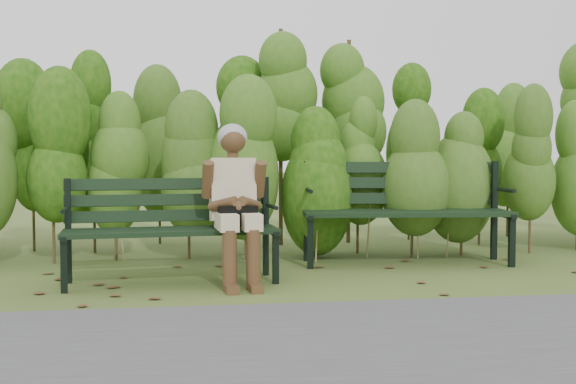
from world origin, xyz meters
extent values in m
plane|color=#455626|center=(0.00, 0.00, 0.00)|extent=(80.00, 80.00, 0.00)
cube|color=#474749|center=(0.00, -2.20, 0.01)|extent=(60.00, 2.50, 0.01)
cylinder|color=#47381E|center=(-2.14, 1.30, 0.40)|extent=(0.03, 0.03, 0.80)
ellipsoid|color=#376921|center=(-2.14, 1.30, 1.04)|extent=(0.64, 0.64, 1.44)
cylinder|color=#47381E|center=(-1.53, 1.30, 0.40)|extent=(0.03, 0.03, 0.80)
ellipsoid|color=#376921|center=(-1.53, 1.30, 1.04)|extent=(0.64, 0.64, 1.44)
cylinder|color=#47381E|center=(-0.92, 1.30, 0.40)|extent=(0.03, 0.03, 0.80)
ellipsoid|color=#376921|center=(-0.92, 1.30, 1.04)|extent=(0.64, 0.64, 1.44)
cylinder|color=#47381E|center=(-0.31, 1.30, 0.40)|extent=(0.03, 0.03, 0.80)
ellipsoid|color=#376921|center=(-0.31, 1.30, 1.04)|extent=(0.64, 0.64, 1.44)
cylinder|color=#47381E|center=(0.31, 1.30, 0.40)|extent=(0.03, 0.03, 0.80)
ellipsoid|color=#376921|center=(0.31, 1.30, 1.04)|extent=(0.64, 0.64, 1.44)
cylinder|color=#47381E|center=(0.92, 1.30, 0.40)|extent=(0.03, 0.03, 0.80)
ellipsoid|color=#376921|center=(0.92, 1.30, 1.04)|extent=(0.64, 0.64, 1.44)
cylinder|color=#47381E|center=(1.53, 1.30, 0.40)|extent=(0.03, 0.03, 0.80)
ellipsoid|color=#376921|center=(1.53, 1.30, 1.04)|extent=(0.64, 0.64, 1.44)
cylinder|color=#47381E|center=(2.14, 1.30, 0.40)|extent=(0.03, 0.03, 0.80)
ellipsoid|color=#376921|center=(2.14, 1.30, 1.04)|extent=(0.64, 0.64, 1.44)
cylinder|color=#47381E|center=(2.75, 1.30, 0.40)|extent=(0.03, 0.03, 0.80)
ellipsoid|color=#376921|center=(2.75, 1.30, 1.04)|extent=(0.64, 0.64, 1.44)
cylinder|color=#47381E|center=(3.36, 1.30, 0.40)|extent=(0.03, 0.03, 0.80)
ellipsoid|color=#376921|center=(3.36, 1.30, 1.04)|extent=(0.64, 0.64, 1.44)
cylinder|color=#47381E|center=(-2.69, 2.30, 0.55)|extent=(0.04, 0.04, 1.10)
ellipsoid|color=#184A0B|center=(-2.69, 2.30, 1.43)|extent=(0.70, 0.70, 1.98)
cylinder|color=#47381E|center=(-1.92, 2.30, 0.55)|extent=(0.04, 0.04, 1.10)
ellipsoid|color=#184A0B|center=(-1.92, 2.30, 1.43)|extent=(0.70, 0.70, 1.98)
cylinder|color=#47381E|center=(-1.15, 2.30, 0.55)|extent=(0.04, 0.04, 1.10)
ellipsoid|color=#184A0B|center=(-1.15, 2.30, 1.43)|extent=(0.70, 0.70, 1.98)
cylinder|color=#47381E|center=(-0.38, 2.30, 0.55)|extent=(0.04, 0.04, 1.10)
ellipsoid|color=#184A0B|center=(-0.38, 2.30, 1.43)|extent=(0.70, 0.70, 1.98)
cylinder|color=#47381E|center=(0.38, 2.30, 0.55)|extent=(0.04, 0.04, 1.10)
ellipsoid|color=#184A0B|center=(0.38, 2.30, 1.43)|extent=(0.70, 0.70, 1.98)
cylinder|color=#47381E|center=(1.15, 2.30, 0.55)|extent=(0.04, 0.04, 1.10)
ellipsoid|color=#184A0B|center=(1.15, 2.30, 1.43)|extent=(0.70, 0.70, 1.98)
cylinder|color=#47381E|center=(1.92, 2.30, 0.55)|extent=(0.04, 0.04, 1.10)
ellipsoid|color=#184A0B|center=(1.92, 2.30, 1.43)|extent=(0.70, 0.70, 1.98)
cylinder|color=#47381E|center=(2.69, 2.30, 0.55)|extent=(0.04, 0.04, 1.10)
ellipsoid|color=#184A0B|center=(2.69, 2.30, 1.43)|extent=(0.70, 0.70, 1.98)
cylinder|color=#47381E|center=(3.46, 2.30, 0.55)|extent=(0.04, 0.04, 1.10)
ellipsoid|color=#184A0B|center=(3.46, 2.30, 1.43)|extent=(0.70, 0.70, 1.98)
cube|color=brown|center=(-0.62, -0.79, 0.00)|extent=(0.08, 0.10, 0.01)
cube|color=brown|center=(0.79, -0.03, 0.00)|extent=(0.11, 0.10, 0.01)
cube|color=brown|center=(2.64, 0.15, 0.00)|extent=(0.10, 0.09, 0.01)
cube|color=brown|center=(1.87, 0.99, 0.00)|extent=(0.10, 0.11, 0.01)
cube|color=brown|center=(-0.07, -0.11, 0.00)|extent=(0.07, 0.09, 0.01)
cube|color=brown|center=(-2.03, 0.15, 0.00)|extent=(0.11, 0.11, 0.01)
cube|color=brown|center=(1.95, 0.44, 0.00)|extent=(0.09, 0.08, 0.01)
cube|color=brown|center=(-0.32, -0.89, 0.00)|extent=(0.10, 0.11, 0.01)
cube|color=brown|center=(-2.19, -0.28, 0.00)|extent=(0.10, 0.11, 0.01)
cube|color=brown|center=(1.30, -0.56, 0.00)|extent=(0.09, 0.10, 0.01)
cube|color=brown|center=(-1.11, -0.85, 0.00)|extent=(0.11, 0.11, 0.01)
cube|color=brown|center=(1.39, -0.85, 0.00)|extent=(0.11, 0.10, 0.01)
cube|color=brown|center=(2.43, 0.05, 0.00)|extent=(0.11, 0.11, 0.01)
cube|color=brown|center=(-0.77, -0.46, 0.00)|extent=(0.11, 0.11, 0.01)
cube|color=brown|center=(0.59, -0.19, 0.00)|extent=(0.10, 0.08, 0.01)
cube|color=brown|center=(1.95, -0.75, 0.00)|extent=(0.10, 0.09, 0.01)
cube|color=brown|center=(1.35, -0.20, 0.00)|extent=(0.11, 0.10, 0.01)
cube|color=brown|center=(1.83, -0.45, 0.00)|extent=(0.10, 0.09, 0.01)
cube|color=brown|center=(1.28, -0.92, 0.00)|extent=(0.11, 0.11, 0.01)
cube|color=brown|center=(1.88, -0.37, 0.00)|extent=(0.09, 0.07, 0.01)
cube|color=brown|center=(-1.51, -0.26, 0.00)|extent=(0.11, 0.11, 0.01)
cube|color=brown|center=(0.58, -0.62, 0.00)|extent=(0.11, 0.11, 0.01)
cube|color=black|center=(-1.02, -0.16, 0.44)|extent=(1.78, 0.26, 0.04)
cube|color=black|center=(-1.03, -0.04, 0.44)|extent=(1.78, 0.26, 0.04)
cube|color=black|center=(-1.04, 0.08, 0.44)|extent=(1.78, 0.26, 0.04)
cube|color=black|center=(-1.05, 0.21, 0.44)|extent=(1.78, 0.26, 0.04)
cube|color=black|center=(-1.06, 0.30, 0.55)|extent=(1.78, 0.21, 0.10)
cube|color=black|center=(-1.06, 0.31, 0.69)|extent=(1.78, 0.21, 0.10)
cube|color=black|center=(-1.06, 0.33, 0.83)|extent=(1.78, 0.21, 0.10)
cube|color=black|center=(-1.86, -0.25, 0.22)|extent=(0.05, 0.05, 0.44)
cube|color=black|center=(-1.90, 0.18, 0.44)|extent=(0.05, 0.05, 0.89)
cube|color=black|center=(-1.88, -0.05, 0.42)|extent=(0.09, 0.50, 0.04)
cylinder|color=black|center=(-1.88, -0.10, 0.64)|extent=(0.07, 0.37, 0.04)
cube|color=black|center=(-0.17, -0.10, 0.22)|extent=(0.05, 0.05, 0.44)
cube|color=black|center=(-0.21, 0.32, 0.44)|extent=(0.05, 0.05, 0.89)
cube|color=black|center=(-0.19, 0.09, 0.42)|extent=(0.09, 0.50, 0.04)
cylinder|color=black|center=(-0.18, 0.05, 0.64)|extent=(0.07, 0.37, 0.04)
cube|color=black|center=(1.23, 0.53, 0.51)|extent=(2.05, 0.32, 0.05)
cube|color=black|center=(1.24, 0.67, 0.51)|extent=(2.05, 0.32, 0.05)
cube|color=black|center=(1.26, 0.81, 0.51)|extent=(2.05, 0.32, 0.05)
cube|color=black|center=(1.27, 0.95, 0.51)|extent=(2.05, 0.32, 0.05)
cube|color=black|center=(1.28, 1.06, 0.64)|extent=(2.05, 0.26, 0.12)
cube|color=black|center=(1.28, 1.07, 0.80)|extent=(2.05, 0.26, 0.12)
cube|color=black|center=(1.28, 1.09, 0.96)|extent=(2.05, 0.26, 0.12)
cube|color=black|center=(0.25, 0.61, 0.26)|extent=(0.06, 0.06, 0.51)
cube|color=black|center=(0.30, 1.09, 0.51)|extent=(0.06, 0.06, 1.03)
cube|color=black|center=(0.28, 0.83, 0.49)|extent=(0.11, 0.57, 0.05)
cylinder|color=black|center=(0.27, 0.78, 0.74)|extent=(0.08, 0.43, 0.04)
cube|color=black|center=(2.20, 0.42, 0.26)|extent=(0.06, 0.06, 0.51)
cube|color=black|center=(2.25, 0.91, 0.51)|extent=(0.06, 0.06, 1.03)
cube|color=black|center=(2.23, 0.65, 0.49)|extent=(0.11, 0.57, 0.05)
cylinder|color=black|center=(2.22, 0.59, 0.74)|extent=(0.08, 0.43, 0.04)
cube|color=#C6B794|center=(-0.59, -0.16, 0.54)|extent=(0.19, 0.46, 0.14)
cube|color=#C6B794|center=(-0.40, -0.15, 0.54)|extent=(0.19, 0.46, 0.14)
cylinder|color=#50351D|center=(-0.57, -0.34, 0.24)|extent=(0.13, 0.13, 0.49)
cylinder|color=#50351D|center=(-0.38, -0.33, 0.24)|extent=(0.13, 0.13, 0.49)
cube|color=#50351D|center=(-0.56, -0.43, 0.03)|extent=(0.11, 0.22, 0.06)
cube|color=#50351D|center=(-0.37, -0.41, 0.03)|extent=(0.11, 0.22, 0.06)
cube|color=#C6B794|center=(-0.52, 0.13, 0.79)|extent=(0.40, 0.30, 0.55)
cylinder|color=#50351D|center=(-0.51, 0.11, 1.07)|extent=(0.10, 0.10, 0.11)
sphere|color=#50351D|center=(-0.51, 0.10, 1.21)|extent=(0.22, 0.22, 0.22)
ellipsoid|color=gray|center=(-0.52, 0.13, 1.24)|extent=(0.26, 0.24, 0.23)
cylinder|color=#50351D|center=(-0.73, 0.03, 0.88)|extent=(0.11, 0.23, 0.33)
cylinder|color=#50351D|center=(-0.29, 0.06, 0.88)|extent=(0.11, 0.23, 0.33)
cylinder|color=#50351D|center=(-0.61, -0.10, 0.68)|extent=(0.26, 0.27, 0.14)
cylinder|color=#50351D|center=(-0.39, -0.08, 0.68)|extent=(0.23, 0.29, 0.14)
sphere|color=#50351D|center=(-0.49, -0.16, 0.66)|extent=(0.12, 0.12, 0.12)
cube|color=black|center=(-0.49, -0.15, 0.58)|extent=(0.33, 0.15, 0.17)
camera|label=1|loc=(-0.88, -5.68, 1.07)|focal=42.00mm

